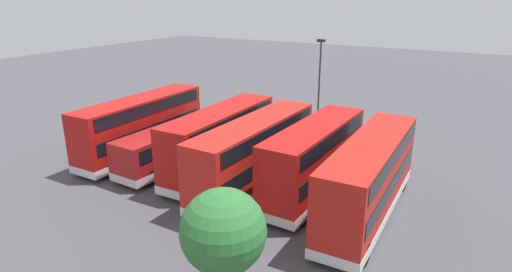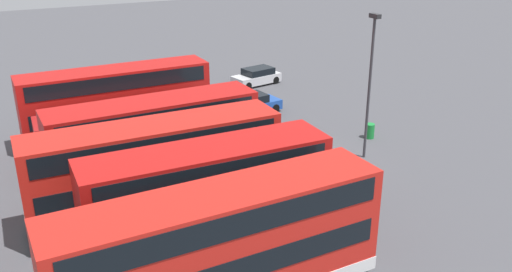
# 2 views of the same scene
# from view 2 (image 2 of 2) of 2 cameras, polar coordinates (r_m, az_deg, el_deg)

# --- Properties ---
(ground_plane) EXTENTS (140.00, 140.00, 0.00)m
(ground_plane) POSITION_cam_2_polar(r_m,az_deg,el_deg) (31.69, 6.46, -2.62)
(ground_plane) COLOR #47474C
(bus_double_decker_near_end) EXTENTS (2.80, 12.03, 4.55)m
(bus_double_decker_near_end) POSITION_cam_2_polar(r_m,az_deg,el_deg) (19.21, -3.67, -11.54)
(bus_double_decker_near_end) COLOR red
(bus_double_decker_near_end) RESTS_ON ground
(bus_double_decker_second) EXTENTS (2.87, 10.44, 4.55)m
(bus_double_decker_second) POSITION_cam_2_polar(r_m,az_deg,el_deg) (22.55, -5.03, -6.20)
(bus_double_decker_second) COLOR #B71411
(bus_double_decker_second) RESTS_ON ground
(bus_double_decker_third) EXTENTS (2.85, 11.77, 4.55)m
(bus_double_decker_third) POSITION_cam_2_polar(r_m,az_deg,el_deg) (25.33, -10.46, -3.22)
(bus_double_decker_third) COLOR red
(bus_double_decker_third) RESTS_ON ground
(bus_double_decker_fourth) EXTENTS (2.78, 10.92, 4.55)m
(bus_double_decker_fourth) POSITION_cam_2_polar(r_m,az_deg,el_deg) (28.55, -10.58, -0.32)
(bus_double_decker_fourth) COLOR #B71411
(bus_double_decker_fourth) RESTS_ON ground
(bus_single_deck_fifth) EXTENTS (3.01, 10.40, 2.95)m
(bus_single_deck_fifth) POSITION_cam_2_polar(r_m,az_deg,el_deg) (32.08, -13.09, 0.38)
(bus_single_deck_fifth) COLOR #A51919
(bus_single_deck_fifth) RESTS_ON ground
(bus_double_decker_sixth) EXTENTS (2.66, 11.68, 4.55)m
(bus_double_decker_sixth) POSITION_cam_2_polar(r_m,az_deg,el_deg) (35.16, -14.40, 3.58)
(bus_double_decker_sixth) COLOR #B71411
(bus_double_decker_sixth) RESTS_ON ground
(car_hatchback_silver) EXTENTS (2.31, 4.72, 1.43)m
(car_hatchback_silver) POSITION_cam_2_polar(r_m,az_deg,el_deg) (38.99, -0.72, 3.33)
(car_hatchback_silver) COLOR #1E479E
(car_hatchback_silver) RESTS_ON ground
(car_small_green) EXTENTS (2.49, 4.38, 1.43)m
(car_small_green) POSITION_cam_2_polar(r_m,az_deg,el_deg) (46.26, 0.08, 6.29)
(car_small_green) COLOR silver
(car_small_green) RESTS_ON ground
(lamp_post_tall) EXTENTS (0.70, 0.30, 8.38)m
(lamp_post_tall) POSITION_cam_2_polar(r_m,az_deg,el_deg) (31.03, 11.94, 6.10)
(lamp_post_tall) COLOR #38383D
(lamp_post_tall) RESTS_ON ground
(waste_bin_yellow) EXTENTS (0.60, 0.60, 0.95)m
(waste_bin_yellow) POSITION_cam_2_polar(r_m,az_deg,el_deg) (35.39, 11.89, 0.52)
(waste_bin_yellow) COLOR #197F33
(waste_bin_yellow) RESTS_ON ground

